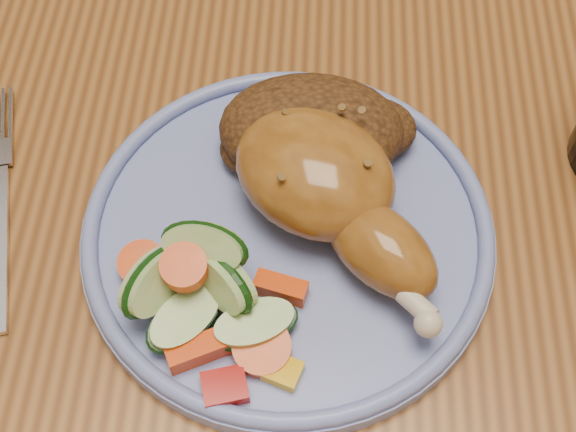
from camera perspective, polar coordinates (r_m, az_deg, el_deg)
The scene contains 6 objects.
dining_table at distance 0.61m, azimuth 2.97°, elevation 2.07°, with size 0.90×1.40×0.75m.
plate at distance 0.48m, azimuth -0.00°, elevation -1.33°, with size 0.25×0.25×0.01m, color #6C7CC1.
plate_rim at distance 0.47m, azimuth -0.00°, elevation -0.65°, with size 0.24×0.24×0.01m, color #6C7CC1.
chicken_leg at distance 0.46m, azimuth 3.02°, elevation 1.88°, with size 0.15×0.16×0.05m.
rice_pilaf at distance 0.50m, azimuth 1.95°, elevation 6.04°, with size 0.12×0.08×0.05m.
vegetable_pile at distance 0.44m, azimuth -6.10°, elevation -5.55°, with size 0.11×0.11×0.06m.
Camera 1 is at (-0.01, -0.34, 1.17)m, focal length 50.00 mm.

